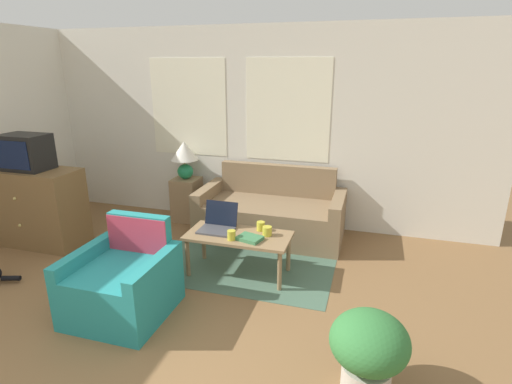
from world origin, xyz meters
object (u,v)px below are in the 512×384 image
coffee_table (239,239)px  laptop (218,224)px  couch (271,215)px  cup_navy (231,235)px  cup_white (267,231)px  cup_yellow (261,226)px  television (26,152)px  table_lamp (184,155)px  potted_plant (369,348)px  armchair (125,283)px  book_red (250,238)px

coffee_table → laptop: (-0.25, 0.07, 0.11)m
couch → coffee_table: size_ratio=1.69×
cup_navy → cup_white: 0.37m
couch → cup_yellow: couch is taller
television → cup_white: size_ratio=5.48×
table_lamp → cup_white: 1.97m
laptop → potted_plant: size_ratio=0.60×
television → potted_plant: 4.23m
table_lamp → potted_plant: table_lamp is taller
armchair → cup_yellow: bearing=49.3°
television → potted_plant: (3.95, -1.32, -0.79)m
couch → book_red: size_ratio=6.63×
couch → armchair: couch is taller
armchair → table_lamp: (-0.46, 2.18, 0.66)m
couch → television: 3.01m
book_red → table_lamp: bearing=135.1°
book_red → cup_navy: bearing=-164.3°
coffee_table → potted_plant: size_ratio=1.80×
coffee_table → potted_plant: potted_plant is taller
couch → cup_yellow: (0.12, -0.92, 0.22)m
couch → coffee_table: (-0.07, -1.09, 0.12)m
table_lamp → couch: bearing=-7.7°
coffee_table → cup_navy: size_ratio=10.93×
book_red → coffee_table: bearing=148.5°
armchair → laptop: 1.13m
television → armchair: bearing=-26.9°
couch → cup_navy: 1.25m
table_lamp → cup_yellow: size_ratio=5.43×
television → book_red: bearing=-2.5°
table_lamp → book_red: (1.36, -1.35, -0.47)m
armchair → cup_navy: bearing=47.1°
television → table_lamp: bearing=41.3°
table_lamp → cup_yellow: (1.40, -1.09, -0.44)m
table_lamp → book_red: table_lamp is taller
table_lamp → cup_navy: 1.89m
cup_white → potted_plant: 1.71m
coffee_table → book_red: bearing=-31.5°
cup_navy → potted_plant: 1.78m
table_lamp → potted_plant: 3.65m
potted_plant → cup_white: bearing=127.8°
couch → book_red: bearing=-86.1°
table_lamp → potted_plant: size_ratio=0.87×
television → laptop: size_ratio=1.47×
couch → armchair: (-0.82, -2.01, -0.00)m
laptop → cup_navy: 0.31m
cup_white → table_lamp: bearing=141.2°
cup_navy → book_red: cup_navy is taller
couch → cup_white: size_ratio=18.82×
television → book_red: television is taller
television → cup_white: (2.90, 0.03, -0.65)m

